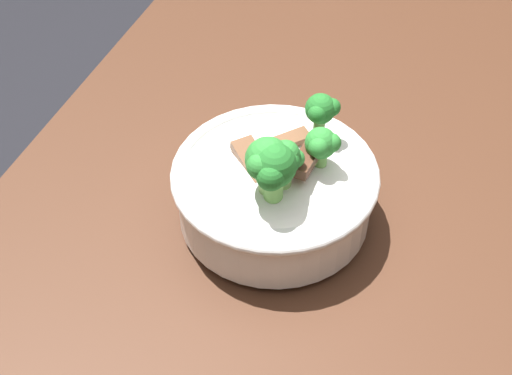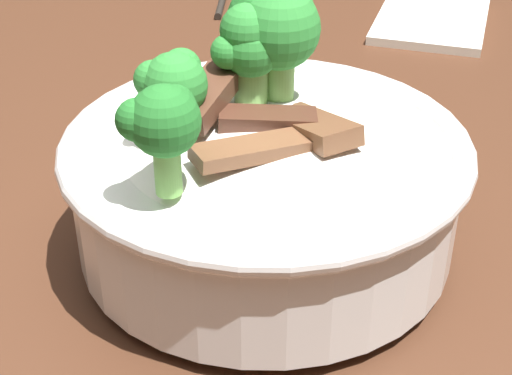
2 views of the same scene
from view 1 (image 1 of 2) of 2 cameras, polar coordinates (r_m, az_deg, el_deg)
name	(u,v)px [view 1 (image 1 of 2)]	position (r m, az deg, el deg)	size (l,w,h in m)	color
dining_table	(339,356)	(0.85, 6.31, -12.55)	(1.60, 0.83, 0.82)	#472819
rice_bowl	(276,185)	(0.77, 1.49, 0.16)	(0.21, 0.21, 0.14)	white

